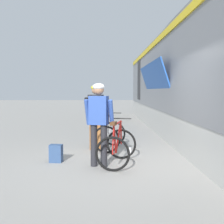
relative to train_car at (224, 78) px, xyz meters
name	(u,v)px	position (x,y,z in m)	size (l,w,h in m)	color
ground_plane	(121,164)	(-3.04, -1.88, -1.97)	(80.00, 80.00, 0.00)	gray
train_car	(224,78)	(0.00, 0.00, 0.00)	(3.31, 22.00, 3.88)	slate
cyclist_near_in_dark	(96,111)	(-3.66, -0.44, -0.91)	(0.66, 0.41, 1.76)	#935B2D
cyclist_far_in_blue	(99,117)	(-3.53, -2.06, -0.91)	(0.66, 0.40, 1.76)	#232328
bicycle_near_silver	(110,135)	(-3.27, -0.36, -1.56)	(0.92, 1.20, 0.99)	black
bicycle_far_red	(117,146)	(-3.14, -1.94, -1.56)	(0.93, 1.20, 0.99)	black
backpack_on_platform	(56,153)	(-4.51, -1.70, -1.77)	(0.28, 0.18, 0.40)	navy
water_bottle_near_the_bikes	(130,151)	(-2.78, -1.03, -1.88)	(0.08, 0.08, 0.18)	silver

